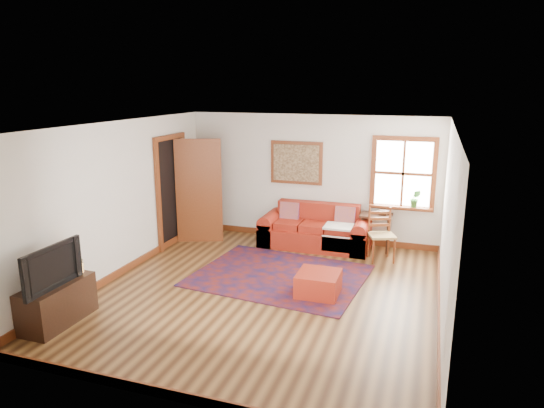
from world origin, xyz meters
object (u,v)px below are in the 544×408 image
(ladder_back_chair, at_px, (381,232))
(media_cabinet, at_px, (57,303))
(red_leather_sofa, at_px, (315,233))
(red_ottoman, at_px, (318,284))
(side_table, at_px, (376,221))

(ladder_back_chair, bearing_deg, media_cabinet, -134.71)
(red_leather_sofa, bearing_deg, red_ottoman, -75.26)
(red_ottoman, bearing_deg, media_cabinet, -148.23)
(red_ottoman, height_order, ladder_back_chair, ladder_back_chair)
(red_ottoman, bearing_deg, red_leather_sofa, 104.08)
(red_leather_sofa, xyz_separation_m, ladder_back_chair, (1.27, -0.35, 0.23))
(red_leather_sofa, relative_size, ladder_back_chair, 2.24)
(red_leather_sofa, distance_m, ladder_back_chair, 1.34)
(side_table, relative_size, media_cabinet, 0.69)
(red_ottoman, distance_m, ladder_back_chair, 1.99)
(side_table, xyz_separation_m, media_cabinet, (-3.59, -4.26, -0.30))
(red_ottoman, xyz_separation_m, side_table, (0.55, 2.33, 0.40))
(red_ottoman, distance_m, media_cabinet, 3.60)
(red_leather_sofa, height_order, media_cabinet, red_leather_sofa)
(red_leather_sofa, relative_size, side_table, 2.98)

